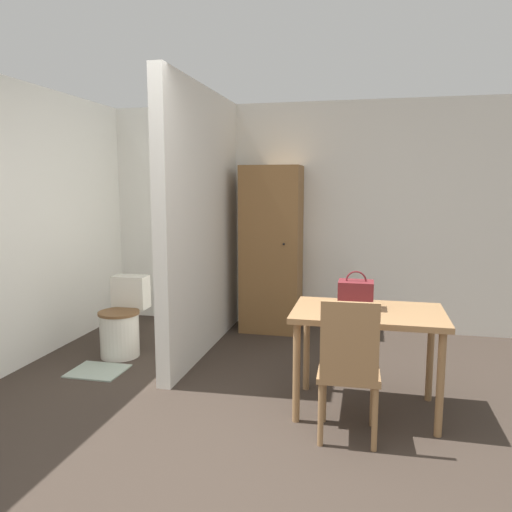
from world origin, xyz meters
TOP-DOWN VIEW (x-y plane):
  - ground_plane at (0.00, 0.00)m, footprint 16.00×16.00m
  - wall_back at (0.00, 3.27)m, footprint 5.27×0.12m
  - wall_left at (-2.19, 1.60)m, footprint 0.12×4.21m
  - partition_wall at (-0.72, 2.18)m, footprint 0.12×2.05m
  - dining_table at (0.84, 1.13)m, footprint 1.04×0.68m
  - wooden_chair at (0.74, 0.67)m, footprint 0.40×0.40m
  - toilet at (-1.43, 1.85)m, footprint 0.38×0.53m
  - handbag at (0.75, 1.19)m, footprint 0.25×0.18m
  - wooden_cabinet at (-0.21, 2.97)m, footprint 0.64×0.47m
  - bath_mat at (-1.43, 1.38)m, footprint 0.46×0.39m

SIDE VIEW (x-z plane):
  - ground_plane at x=0.00m, z-range 0.00..0.00m
  - bath_mat at x=-1.43m, z-range 0.00..0.01m
  - toilet at x=-1.43m, z-range -0.06..0.67m
  - wooden_chair at x=0.74m, z-range 0.03..0.95m
  - dining_table at x=0.84m, z-range 0.28..1.01m
  - handbag at x=0.75m, z-range 0.70..0.97m
  - wooden_cabinet at x=-0.21m, z-range 0.00..1.81m
  - wall_back at x=0.00m, z-range 0.00..2.50m
  - wall_left at x=-2.19m, z-range 0.00..2.50m
  - partition_wall at x=-0.72m, z-range 0.00..2.50m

